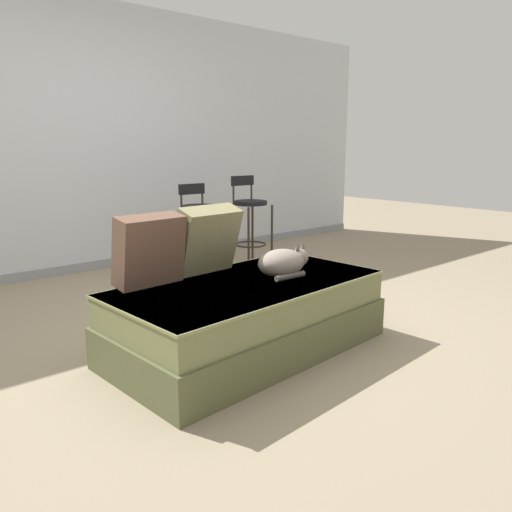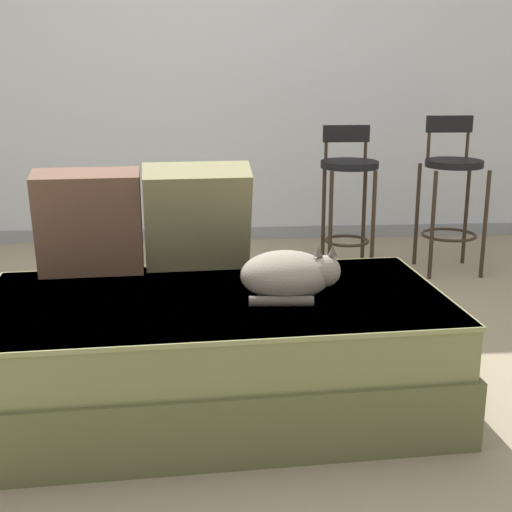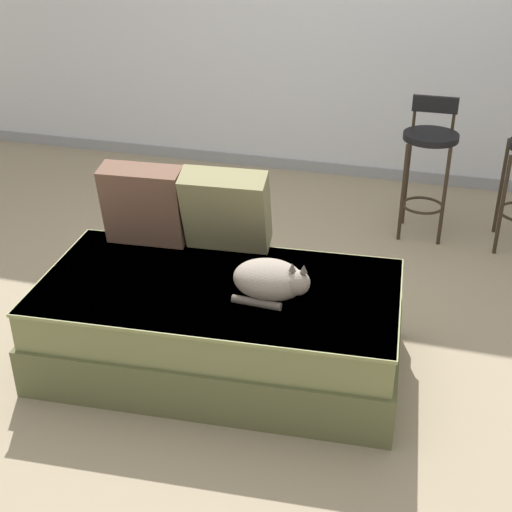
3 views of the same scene
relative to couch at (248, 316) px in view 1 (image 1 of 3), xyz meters
The scene contains 9 objects.
ground_plane 0.46m from the couch, 90.00° to the left, with size 16.00×16.00×0.00m, color gray.
wall_back_panel 2.86m from the couch, 90.00° to the left, with size 8.00×0.10×2.60m, color silver.
wall_baseboard_trim 2.60m from the couch, 90.00° to the left, with size 8.00×0.02×0.09m, color gray.
couch is the anchor object (origin of this frame).
throw_pillow_corner 0.71m from the couch, 147.76° to the left, with size 0.41×0.23×0.42m.
throw_pillow_middle 0.55m from the couch, 101.13° to the left, with size 0.43×0.29×0.44m.
cat 0.40m from the couch, ahead, with size 0.36×0.26×0.20m.
bar_stool_near_window 1.93m from the couch, 64.68° to the left, with size 0.34×0.34×0.88m.
bar_stool_by_doorway 2.26m from the couch, 50.05° to the left, with size 0.34×0.34×0.93m.
Camera 1 is at (-1.83, -2.63, 1.23)m, focal length 35.00 mm.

